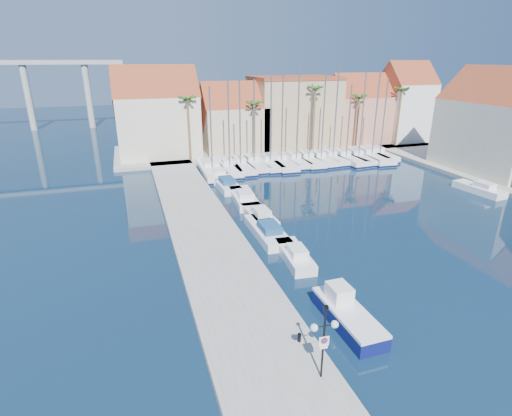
# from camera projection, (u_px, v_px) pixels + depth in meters

# --- Properties ---
(ground) EXTENTS (260.00, 260.00, 0.00)m
(ground) POSITION_uv_depth(u_px,v_px,m) (400.00, 318.00, 24.31)
(ground) COLOR #081C31
(ground) RESTS_ON ground
(quay_west) EXTENTS (6.00, 77.00, 0.50)m
(quay_west) POSITION_uv_depth(u_px,v_px,m) (209.00, 242.00, 33.67)
(quay_west) COLOR gray
(quay_west) RESTS_ON ground
(shore_north) EXTENTS (54.00, 16.00, 0.50)m
(shore_north) POSITION_uv_depth(u_px,v_px,m) (277.00, 147.00, 69.85)
(shore_north) COLOR gray
(shore_north) RESTS_ON ground
(lamp_post) EXTENTS (1.36, 0.43, 4.02)m
(lamp_post) POSITION_uv_depth(u_px,v_px,m) (324.00, 331.00, 18.22)
(lamp_post) COLOR black
(lamp_post) RESTS_ON quay_west
(bollard) EXTENTS (0.19, 0.19, 0.49)m
(bollard) POSITION_uv_depth(u_px,v_px,m) (299.00, 338.00, 21.45)
(bollard) COLOR black
(bollard) RESTS_ON quay_west
(fishing_boat) EXTENTS (1.99, 5.74, 2.00)m
(fishing_boat) POSITION_uv_depth(u_px,v_px,m) (346.00, 313.00, 23.62)
(fishing_boat) COLOR #0D1351
(fishing_boat) RESTS_ON ground
(motorboat_west_0) EXTENTS (2.17, 5.55, 1.40)m
(motorboat_west_0) POSITION_uv_depth(u_px,v_px,m) (295.00, 255.00, 30.93)
(motorboat_west_0) COLOR white
(motorboat_west_0) RESTS_ON ground
(motorboat_west_1) EXTENTS (2.26, 7.03, 1.40)m
(motorboat_west_1) POSITION_uv_depth(u_px,v_px,m) (267.00, 231.00, 35.28)
(motorboat_west_1) COLOR white
(motorboat_west_1) RESTS_ON ground
(motorboat_west_2) EXTENTS (2.11, 6.15, 1.40)m
(motorboat_west_2) POSITION_uv_depth(u_px,v_px,m) (259.00, 215.00, 38.75)
(motorboat_west_2) COLOR white
(motorboat_west_2) RESTS_ON ground
(motorboat_west_3) EXTENTS (2.83, 7.18, 1.40)m
(motorboat_west_3) POSITION_uv_depth(u_px,v_px,m) (244.00, 197.00, 43.73)
(motorboat_west_3) COLOR white
(motorboat_west_3) RESTS_ON ground
(motorboat_west_4) EXTENTS (2.47, 7.03, 1.40)m
(motorboat_west_4) POSITION_uv_depth(u_px,v_px,m) (226.00, 184.00, 48.53)
(motorboat_west_4) COLOR white
(motorboat_west_4) RESTS_ON ground
(motorboat_west_5) EXTENTS (2.44, 6.72, 1.40)m
(motorboat_west_5) POSITION_uv_depth(u_px,v_px,m) (218.00, 175.00, 52.21)
(motorboat_west_5) COLOR white
(motorboat_west_5) RESTS_ON ground
(motorboat_west_6) EXTENTS (2.98, 7.27, 1.40)m
(motorboat_west_6) POSITION_uv_depth(u_px,v_px,m) (211.00, 165.00, 57.11)
(motorboat_west_6) COLOR white
(motorboat_west_6) RESTS_ON ground
(motorboat_east_1) EXTENTS (2.56, 6.18, 1.40)m
(motorboat_east_1) POSITION_uv_depth(u_px,v_px,m) (480.00, 189.00, 46.70)
(motorboat_east_1) COLOR white
(motorboat_east_1) RESTS_ON ground
(sailboat_0) EXTENTS (3.40, 11.39, 11.51)m
(sailboat_0) POSITION_uv_depth(u_px,v_px,m) (212.00, 169.00, 54.60)
(sailboat_0) COLOR white
(sailboat_0) RESTS_ON ground
(sailboat_1) EXTENTS (3.31, 9.62, 13.42)m
(sailboat_1) POSITION_uv_depth(u_px,v_px,m) (229.00, 167.00, 55.57)
(sailboat_1) COLOR white
(sailboat_1) RESTS_ON ground
(sailboat_2) EXTENTS (2.63, 9.54, 12.19)m
(sailboat_2) POSITION_uv_depth(u_px,v_px,m) (240.00, 165.00, 56.60)
(sailboat_2) COLOR white
(sailboat_2) RESTS_ON ground
(sailboat_3) EXTENTS (2.41, 9.07, 12.21)m
(sailboat_3) POSITION_uv_depth(u_px,v_px,m) (253.00, 163.00, 57.56)
(sailboat_3) COLOR white
(sailboat_3) RESTS_ON ground
(sailboat_4) EXTENTS (2.83, 8.94, 12.65)m
(sailboat_4) POSITION_uv_depth(u_px,v_px,m) (269.00, 163.00, 57.82)
(sailboat_4) COLOR white
(sailboat_4) RESTS_ON ground
(sailboat_5) EXTENTS (3.09, 10.05, 14.50)m
(sailboat_5) POSITION_uv_depth(u_px,v_px,m) (280.00, 162.00, 58.36)
(sailboat_5) COLOR white
(sailboat_5) RESTS_ON ground
(sailboat_6) EXTENTS (2.41, 8.44, 14.07)m
(sailboat_6) POSITION_uv_depth(u_px,v_px,m) (295.00, 160.00, 59.23)
(sailboat_6) COLOR white
(sailboat_6) RESTS_ON ground
(sailboat_7) EXTENTS (3.04, 9.41, 11.47)m
(sailboat_7) POSITION_uv_depth(u_px,v_px,m) (307.00, 159.00, 59.87)
(sailboat_7) COLOR white
(sailboat_7) RESTS_ON ground
(sailboat_8) EXTENTS (2.44, 8.32, 13.18)m
(sailboat_8) POSITION_uv_depth(u_px,v_px,m) (320.00, 158.00, 60.17)
(sailboat_8) COLOR white
(sailboat_8) RESTS_ON ground
(sailboat_9) EXTENTS (2.20, 8.17, 13.81)m
(sailboat_9) POSITION_uv_depth(u_px,v_px,m) (331.00, 157.00, 60.86)
(sailboat_9) COLOR white
(sailboat_9) RESTS_ON ground
(sailboat_10) EXTENTS (3.37, 10.18, 11.32)m
(sailboat_10) POSITION_uv_depth(u_px,v_px,m) (344.00, 157.00, 61.10)
(sailboat_10) COLOR white
(sailboat_10) RESTS_ON ground
(sailboat_11) EXTENTS (2.77, 9.29, 13.11)m
(sailboat_11) POSITION_uv_depth(u_px,v_px,m) (357.00, 157.00, 61.47)
(sailboat_11) COLOR white
(sailboat_11) RESTS_ON ground
(sailboat_12) EXTENTS (3.76, 11.26, 13.19)m
(sailboat_12) POSITION_uv_depth(u_px,v_px,m) (370.00, 155.00, 62.39)
(sailboat_12) COLOR white
(sailboat_12) RESTS_ON ground
(sailboat_13) EXTENTS (3.17, 9.23, 12.06)m
(sailboat_13) POSITION_uv_depth(u_px,v_px,m) (378.00, 154.00, 63.26)
(sailboat_13) COLOR white
(sailboat_13) RESTS_ON ground
(building_0) EXTENTS (12.30, 9.00, 13.50)m
(building_0) POSITION_uv_depth(u_px,v_px,m) (157.00, 116.00, 61.02)
(building_0) COLOR beige
(building_0) RESTS_ON shore_north
(building_1) EXTENTS (10.30, 8.00, 11.00)m
(building_1) POSITION_uv_depth(u_px,v_px,m) (233.00, 121.00, 64.89)
(building_1) COLOR tan
(building_1) RESTS_ON shore_north
(building_2) EXTENTS (14.20, 10.20, 11.50)m
(building_2) POSITION_uv_depth(u_px,v_px,m) (293.00, 111.00, 68.59)
(building_2) COLOR tan
(building_2) RESTS_ON shore_north
(building_3) EXTENTS (10.30, 8.00, 12.00)m
(building_3) POSITION_uv_depth(u_px,v_px,m) (358.00, 112.00, 71.28)
(building_3) COLOR tan
(building_3) RESTS_ON shore_north
(building_4) EXTENTS (8.30, 8.00, 14.00)m
(building_4) POSITION_uv_depth(u_px,v_px,m) (404.00, 104.00, 72.58)
(building_4) COLOR white
(building_4) RESTS_ON shore_north
(building_6) EXTENTS (9.00, 14.30, 13.50)m
(building_6) POSITION_uv_depth(u_px,v_px,m) (498.00, 125.00, 52.56)
(building_6) COLOR beige
(building_6) RESTS_ON shore_east
(palm_0) EXTENTS (2.60, 2.60, 10.15)m
(palm_0) POSITION_uv_depth(u_px,v_px,m) (187.00, 101.00, 56.81)
(palm_0) COLOR brown
(palm_0) RESTS_ON shore_north
(palm_1) EXTENTS (2.60, 2.60, 9.15)m
(palm_1) POSITION_uv_depth(u_px,v_px,m) (254.00, 106.00, 60.01)
(palm_1) COLOR brown
(palm_1) RESTS_ON shore_north
(palm_2) EXTENTS (2.60, 2.60, 11.15)m
(palm_2) POSITION_uv_depth(u_px,v_px,m) (315.00, 91.00, 62.21)
(palm_2) COLOR brown
(palm_2) RESTS_ON shore_north
(palm_3) EXTENTS (2.60, 2.60, 9.65)m
(palm_3) POSITION_uv_depth(u_px,v_px,m) (359.00, 99.00, 65.00)
(palm_3) COLOR brown
(palm_3) RESTS_ON shore_north
(palm_4) EXTENTS (2.60, 2.60, 10.65)m
(palm_4) POSITION_uv_depth(u_px,v_px,m) (402.00, 92.00, 66.96)
(palm_4) COLOR brown
(palm_4) RESTS_ON shore_north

